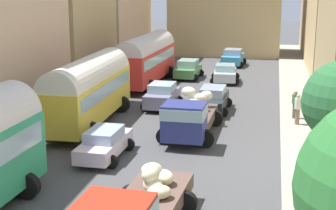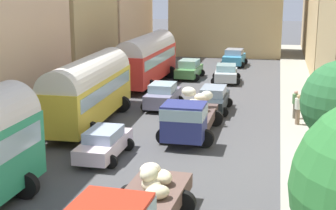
% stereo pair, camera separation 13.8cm
% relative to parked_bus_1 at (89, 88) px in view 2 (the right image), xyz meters
% --- Properties ---
extents(ground_plane, '(154.00, 154.00, 0.00)m').
position_rel_parked_bus_1_xyz_m(ground_plane, '(4.79, 4.52, -2.15)').
color(ground_plane, '#474749').
extents(sidewalk_left, '(2.50, 70.00, 0.14)m').
position_rel_parked_bus_1_xyz_m(sidewalk_left, '(-2.46, 4.52, -2.08)').
color(sidewalk_left, '#A09591').
rests_on(sidewalk_left, ground).
extents(sidewalk_right, '(2.50, 70.00, 0.14)m').
position_rel_parked_bus_1_xyz_m(sidewalk_right, '(12.04, 4.52, -2.08)').
color(sidewalk_right, gray).
rests_on(sidewalk_right, ground).
extents(parked_bus_1, '(3.32, 9.74, 3.88)m').
position_rel_parked_bus_1_xyz_m(parked_bus_1, '(0.00, 0.00, 0.00)').
color(parked_bus_1, yellow).
rests_on(parked_bus_1, ground).
extents(parked_bus_2, '(3.41, 9.99, 3.96)m').
position_rel_parked_bus_1_xyz_m(parked_bus_2, '(0.37, 11.93, 0.05)').
color(parked_bus_2, red).
rests_on(parked_bus_2, ground).
extents(cargo_truck_1, '(2.98, 6.63, 2.31)m').
position_rel_parked_bus_1_xyz_m(cargo_truck_1, '(6.11, -1.50, -0.96)').
color(cargo_truck_1, navy).
rests_on(cargo_truck_1, ground).
extents(car_0, '(2.26, 4.18, 1.57)m').
position_rel_parked_bus_1_xyz_m(car_0, '(6.61, 4.45, -1.36)').
color(car_0, '#252C32').
rests_on(car_0, ground).
extents(car_1, '(2.48, 3.77, 1.47)m').
position_rel_parked_bus_1_xyz_m(car_1, '(6.45, 14.07, -1.40)').
color(car_1, silver).
rests_on(car_1, ground).
extents(car_2, '(2.53, 3.77, 1.64)m').
position_rel_parked_bus_1_xyz_m(car_2, '(6.38, 22.49, -1.33)').
color(car_2, '#3C97C8').
rests_on(car_2, ground).
extents(car_4, '(2.20, 4.07, 1.40)m').
position_rel_parked_bus_1_xyz_m(car_4, '(2.72, -5.35, -1.43)').
color(car_4, silver).
rests_on(car_4, ground).
extents(car_5, '(2.35, 3.67, 1.64)m').
position_rel_parked_bus_1_xyz_m(car_5, '(3.30, 4.56, -1.33)').
color(car_5, gray).
rests_on(car_5, ground).
extents(car_6, '(2.40, 3.92, 1.59)m').
position_rel_parked_bus_1_xyz_m(car_6, '(3.21, 15.15, -1.36)').
color(car_6, '#4C8B4B').
rests_on(car_6, ground).
extents(pedestrian_1, '(0.45, 0.45, 1.88)m').
position_rel_parked_bus_1_xyz_m(pedestrian_1, '(11.72, 1.92, -1.08)').
color(pedestrian_1, '#7C654F').
rests_on(pedestrian_1, ground).
extents(pedestrian_2, '(0.35, 0.35, 1.78)m').
position_rel_parked_bus_1_xyz_m(pedestrian_2, '(12.63, -1.17, -1.11)').
color(pedestrian_2, '#49404E').
rests_on(pedestrian_2, ground).
extents(pedestrian_4, '(0.56, 0.56, 1.82)m').
position_rel_parked_bus_1_xyz_m(pedestrian_4, '(11.62, 3.24, -1.11)').
color(pedestrian_4, brown).
rests_on(pedestrian_4, ground).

